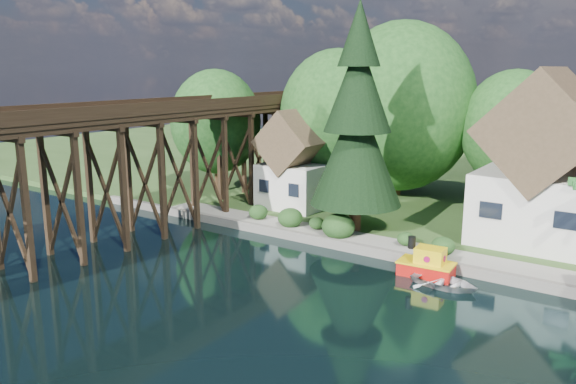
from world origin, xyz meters
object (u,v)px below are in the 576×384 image
(trestle_bridge, at_px, (165,156))
(conifer, at_px, (357,123))
(tugboat, at_px, (427,265))
(shed, at_px, (297,166))
(house_left, at_px, (545,169))
(boat_white_a, at_px, (445,280))

(trestle_bridge, height_order, conifer, conifer)
(trestle_bridge, relative_size, tugboat, 14.00)
(shed, bearing_deg, house_left, 4.77)
(trestle_bridge, distance_m, house_left, 25.42)
(conifer, bearing_deg, shed, 154.04)
(trestle_bridge, relative_size, conifer, 2.90)
(tugboat, bearing_deg, boat_white_a, -36.19)
(trestle_bridge, xyz_separation_m, boat_white_a, (20.43, 0.52, -4.98))
(boat_white_a, bearing_deg, shed, 64.47)
(trestle_bridge, height_order, boat_white_a, trestle_bridge)
(shed, height_order, conifer, conifer)
(trestle_bridge, bearing_deg, tugboat, 4.65)
(tugboat, distance_m, boat_white_a, 1.76)
(house_left, relative_size, boat_white_a, 3.07)
(shed, distance_m, conifer, 8.90)
(house_left, bearing_deg, tugboat, -113.18)
(trestle_bridge, height_order, shed, trestle_bridge)
(house_left, xyz_separation_m, boat_white_a, (-2.57, -10.31, -4.77))
(boat_white_a, bearing_deg, trestle_bridge, 95.65)
(conifer, bearing_deg, trestle_bridge, -154.26)
(shed, height_order, tugboat, shed)
(shed, bearing_deg, trestle_bridge, -118.19)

